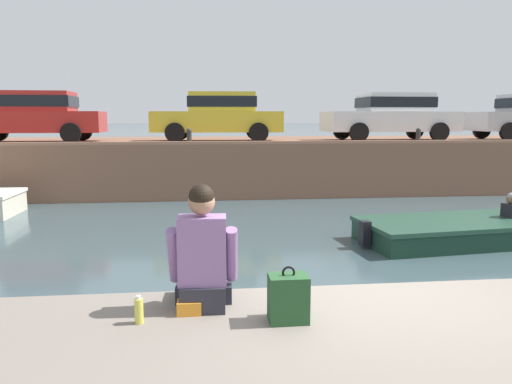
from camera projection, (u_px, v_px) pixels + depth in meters
The scene contains 13 objects.
ground_plane at pixel (283, 243), 9.50m from camera, with size 400.00×400.00×0.00m, color #3D5156.
far_quay_wall at pixel (246, 163), 17.31m from camera, with size 60.00×6.00×1.62m, color brown.
far_wall_coping at pixel (255, 143), 14.35m from camera, with size 60.00×0.24×0.08m, color #9F6C52.
motorboat_passing at pixel (488, 229), 9.67m from camera, with size 5.67×2.21×0.93m.
car_leftmost_red at pixel (34, 114), 15.33m from camera, with size 4.29×2.03×1.54m.
car_left_inner_yellow at pixel (219, 115), 15.94m from camera, with size 4.17×2.11×1.54m.
car_centre_white at pixel (391, 115), 16.56m from camera, with size 4.34×2.03×1.54m.
mooring_bollard_mid at pixel (189, 136), 14.25m from camera, with size 0.15×0.15×0.45m.
mooring_bollard_east at pixel (418, 135), 14.98m from camera, with size 0.15×0.15×0.45m.
person_seated_left at pixel (203, 260), 3.81m from camera, with size 0.54×0.54×0.97m.
bottle_drink at pixel (139, 311), 3.53m from camera, with size 0.06×0.06×0.20m.
backpack_on_ledge at pixel (288, 298), 3.57m from camera, with size 0.28×0.24×0.41m.
snack_bag at pixel (189, 307), 3.71m from camera, with size 0.18×0.12×0.10m, color orange.
Camera 1 is at (-1.53, -4.08, 2.37)m, focal length 35.00 mm.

